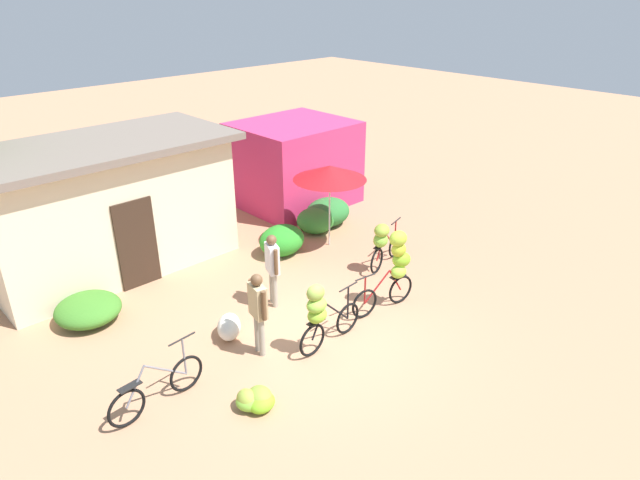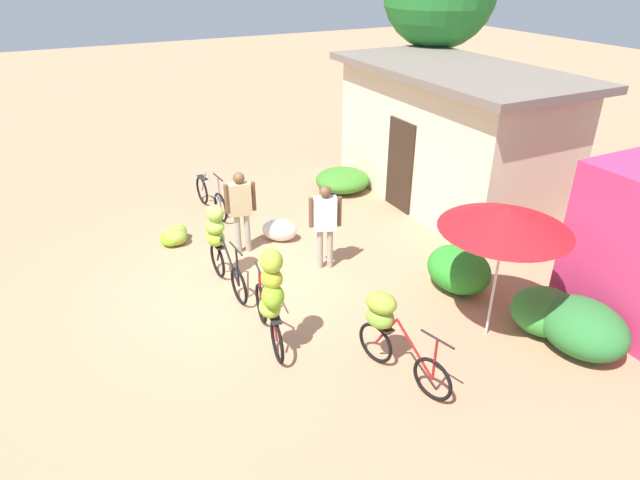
{
  "view_description": "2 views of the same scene",
  "coord_description": "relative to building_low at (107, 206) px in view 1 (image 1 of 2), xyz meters",
  "views": [
    {
      "loc": [
        -6.1,
        -6.38,
        6.2
      ],
      "look_at": [
        1.27,
        1.36,
        1.17
      ],
      "focal_mm": 31.14,
      "sensor_mm": 36.0,
      "label": 1
    },
    {
      "loc": [
        7.73,
        -2.47,
        5.12
      ],
      "look_at": [
        1.15,
        0.89,
        1.21
      ],
      "focal_mm": 30.54,
      "sensor_mm": 36.0,
      "label": 2
    }
  ],
  "objects": [
    {
      "name": "bicycle_near_pile",
      "position": [
        1.22,
        -5.8,
        -0.71
      ],
      "size": [
        1.61,
        0.38,
        1.41
      ],
      "color": "black",
      "rests_on": "ground"
    },
    {
      "name": "market_umbrella",
      "position": [
        4.47,
        -2.71,
        0.42
      ],
      "size": [
        1.82,
        1.82,
        2.12
      ],
      "color": "beige",
      "rests_on": "ground"
    },
    {
      "name": "person_vendor",
      "position": [
        1.6,
        -3.97,
        -0.55
      ],
      "size": [
        0.33,
        0.54,
        1.6
      ],
      "color": "gray",
      "rests_on": "ground"
    },
    {
      "name": "ground_plane",
      "position": [
        1.5,
        -5.5,
        -1.52
      ],
      "size": [
        60.0,
        60.0,
        0.0
      ],
      "primitive_type": "plane",
      "color": "tan"
    },
    {
      "name": "hedge_bush_front_left",
      "position": [
        -1.47,
        -1.9,
        -1.26
      ],
      "size": [
        1.28,
        1.3,
        0.52
      ],
      "primitive_type": "ellipsoid",
      "color": "#3D7B28",
      "rests_on": "ground"
    },
    {
      "name": "bicycle_by_shop",
      "position": [
        4.43,
        -4.5,
        -0.79
      ],
      "size": [
        1.55,
        0.62,
        1.19
      ],
      "color": "black",
      "rests_on": "ground"
    },
    {
      "name": "bicycle_leftmost",
      "position": [
        -1.68,
        -5.1,
        -1.17
      ],
      "size": [
        1.73,
        0.22,
        1.02
      ],
      "color": "black",
      "rests_on": "ground"
    },
    {
      "name": "produce_sack",
      "position": [
        0.24,
        -4.29,
        -1.3
      ],
      "size": [
        0.78,
        0.82,
        0.44
      ],
      "primitive_type": "ellipsoid",
      "rotation": [
        0.0,
        0.0,
        0.89
      ],
      "color": "silver",
      "rests_on": "ground"
    },
    {
      "name": "person_bystander",
      "position": [
        0.36,
        -5.09,
        -0.53
      ],
      "size": [
        0.28,
        0.57,
        1.62
      ],
      "color": "gray",
      "rests_on": "ground"
    },
    {
      "name": "bicycle_center_loaded",
      "position": [
        3.36,
        -5.73,
        -0.55
      ],
      "size": [
        1.6,
        0.43,
        1.69
      ],
      "color": "black",
      "rests_on": "ground"
    },
    {
      "name": "banana_pile_on_ground",
      "position": [
        -0.6,
        -6.19,
        -1.37
      ],
      "size": [
        0.72,
        0.68,
        0.34
      ],
      "color": "#7AC424",
      "rests_on": "ground"
    },
    {
      "name": "hedge_bush_mid",
      "position": [
        4.76,
        -1.87,
        -1.19
      ],
      "size": [
        1.0,
        1.0,
        0.66
      ],
      "primitive_type": "ellipsoid",
      "color": "#338532",
      "rests_on": "ground"
    },
    {
      "name": "building_low",
      "position": [
        0.0,
        0.0,
        0.0
      ],
      "size": [
        5.79,
        3.04,
        3.0
      ],
      "color": "beige",
      "rests_on": "ground"
    },
    {
      "name": "hedge_bush_by_door",
      "position": [
        5.34,
        -1.76,
        -1.14
      ],
      "size": [
        1.31,
        1.09,
        0.76
      ],
      "primitive_type": "ellipsoid",
      "color": "#2A7433",
      "rests_on": "ground"
    },
    {
      "name": "shop_pink",
      "position": [
        5.83,
        0.2,
        -0.3
      ],
      "size": [
        3.2,
        2.8,
        2.45
      ],
      "primitive_type": "cube",
      "color": "#D53166",
      "rests_on": "ground"
    },
    {
      "name": "hedge_bush_front_right",
      "position": [
        3.25,
        -2.27,
        -1.15
      ],
      "size": [
        1.18,
        0.97,
        0.75
      ],
      "primitive_type": "ellipsoid",
      "color": "#2B8D28",
      "rests_on": "ground"
    }
  ]
}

